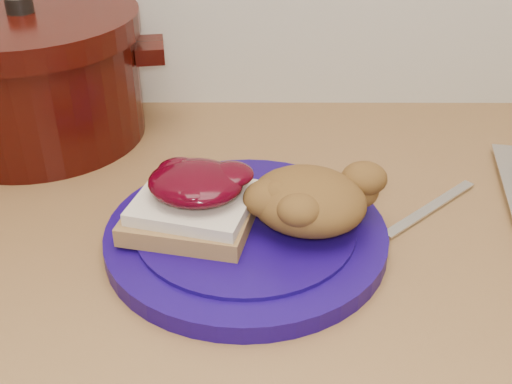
{
  "coord_description": "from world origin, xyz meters",
  "views": [
    {
      "loc": [
        -0.02,
        0.91,
        1.3
      ],
      "look_at": [
        -0.02,
        1.47,
        0.95
      ],
      "focal_mm": 45.0,
      "sensor_mm": 36.0,
      "label": 1
    }
  ],
  "objects_px": {
    "dutch_oven": "(33,75)",
    "pepper_grinder": "(42,94)",
    "butter_knife": "(431,208)",
    "plate": "(246,236)"
  },
  "relations": [
    {
      "from": "butter_knife",
      "to": "pepper_grinder",
      "type": "distance_m",
      "value": 0.51
    },
    {
      "from": "plate",
      "to": "dutch_oven",
      "type": "height_order",
      "value": "dutch_oven"
    },
    {
      "from": "butter_knife",
      "to": "dutch_oven",
      "type": "relative_size",
      "value": 0.46
    },
    {
      "from": "plate",
      "to": "pepper_grinder",
      "type": "xyz_separation_m",
      "value": [
        -0.27,
        0.25,
        0.05
      ]
    },
    {
      "from": "dutch_oven",
      "to": "pepper_grinder",
      "type": "bearing_deg",
      "value": -14.98
    },
    {
      "from": "butter_knife",
      "to": "dutch_oven",
      "type": "bearing_deg",
      "value": 116.31
    },
    {
      "from": "dutch_oven",
      "to": "plate",
      "type": "bearing_deg",
      "value": -41.75
    },
    {
      "from": "pepper_grinder",
      "to": "plate",
      "type": "bearing_deg",
      "value": -42.32
    },
    {
      "from": "butter_knife",
      "to": "plate",
      "type": "bearing_deg",
      "value": 154.48
    },
    {
      "from": "plate",
      "to": "butter_knife",
      "type": "distance_m",
      "value": 0.21
    }
  ]
}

